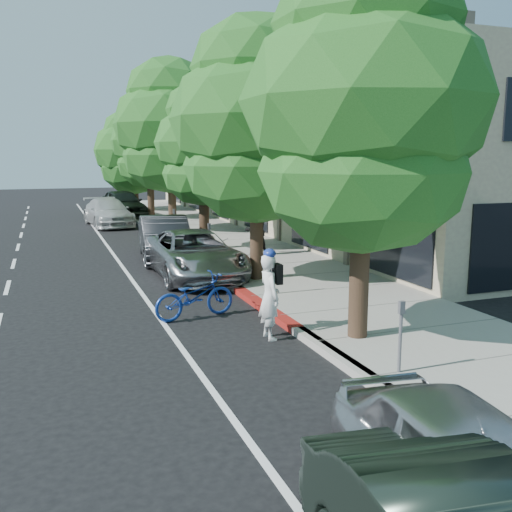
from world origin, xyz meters
name	(u,v)px	position (x,y,z in m)	size (l,w,h in m)	color
ground	(280,321)	(0.00, 0.00, 0.00)	(120.00, 120.00, 0.00)	black
sidewalk	(254,256)	(2.30, 8.00, 0.07)	(4.60, 56.00, 0.15)	gray
curb	(195,260)	(0.00, 8.00, 0.07)	(0.30, 56.00, 0.15)	#9E998E
curb_red_segment	(265,308)	(0.00, 1.00, 0.07)	(0.32, 4.00, 0.15)	maroon
storefront_building	(314,162)	(9.60, 18.00, 3.50)	(10.00, 36.00, 7.00)	beige
street_tree_0	(365,108)	(0.90, -2.00, 4.74)	(4.90, 4.90, 7.74)	black
street_tree_1	(257,123)	(0.90, 4.00, 4.78)	(5.10, 5.10, 7.84)	black
street_tree_2	(203,145)	(0.90, 10.00, 4.23)	(3.81, 3.81, 6.74)	black
street_tree_3	(170,127)	(0.90, 16.00, 5.20)	(5.54, 5.54, 8.53)	black
street_tree_4	(149,143)	(0.90, 22.00, 4.58)	(4.50, 4.50, 7.41)	black
street_tree_5	(134,151)	(0.90, 28.00, 4.13)	(5.49, 5.49, 7.10)	black
cyclist	(269,297)	(-0.70, -1.09, 0.91)	(0.66, 0.43, 1.81)	white
bicycle	(195,296)	(-1.80, 0.96, 0.53)	(0.71, 2.03, 1.07)	#163697
silver_suv	(194,254)	(-0.67, 5.50, 0.75)	(2.47, 5.36, 1.49)	#9A9A9E
dark_sedan	(165,238)	(-0.90, 9.00, 0.80)	(1.70, 4.87, 1.61)	black
white_pickup	(108,212)	(-1.77, 20.33, 0.75)	(2.09, 5.13, 1.49)	#B8B8B8
dark_suv_far	(123,204)	(-0.50, 24.04, 0.89)	(2.11, 5.24, 1.78)	black
near_car_a	(467,475)	(-1.21, -7.74, 0.69)	(1.62, 4.04, 1.38)	#BBBBC1
pedestrian	(256,231)	(2.36, 7.96, 1.05)	(0.88, 0.68, 1.81)	black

